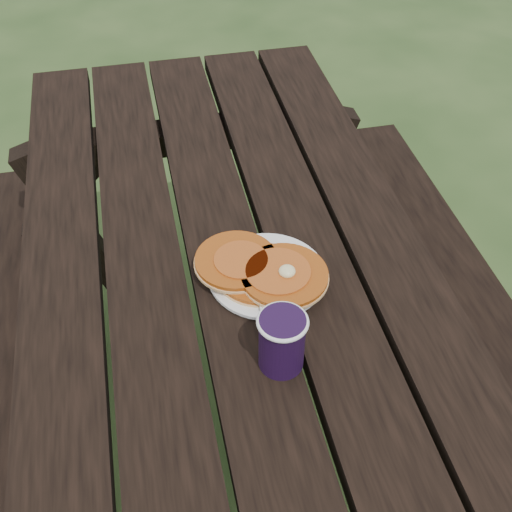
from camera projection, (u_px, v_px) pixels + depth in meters
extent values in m
plane|color=#263C1A|center=(244.00, 496.00, 1.64)|extent=(60.00, 60.00, 0.00)
cube|color=black|center=(238.00, 308.00, 1.13)|extent=(0.75, 1.80, 0.04)
cube|color=black|center=(486.00, 357.00, 1.42)|extent=(0.25, 1.80, 0.04)
cylinder|color=white|center=(267.00, 275.00, 1.15)|extent=(0.25, 0.25, 0.01)
cylinder|color=#B25114|center=(259.00, 273.00, 1.14)|extent=(0.15, 0.15, 0.01)
cylinder|color=#B25114|center=(236.00, 261.00, 1.14)|extent=(0.15, 0.15, 0.01)
cylinder|color=#B25114|center=(284.00, 275.00, 1.12)|extent=(0.15, 0.15, 0.01)
cylinder|color=#984315|center=(278.00, 271.00, 1.12)|extent=(0.11, 0.11, 0.00)
ellipsoid|color=#F4E59E|center=(287.00, 271.00, 1.11)|extent=(0.03, 0.03, 0.02)
cube|color=white|center=(288.00, 289.00, 1.11)|extent=(0.07, 0.18, 0.00)
cylinder|color=black|center=(282.00, 342.00, 0.98)|extent=(0.07, 0.07, 0.10)
torus|color=white|center=(283.00, 322.00, 0.95)|extent=(0.08, 0.08, 0.01)
cylinder|color=black|center=(283.00, 323.00, 0.95)|extent=(0.06, 0.06, 0.01)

